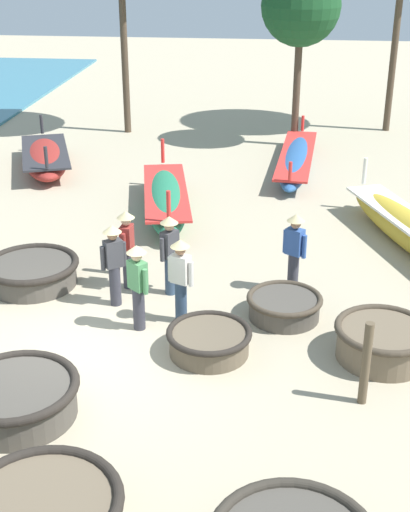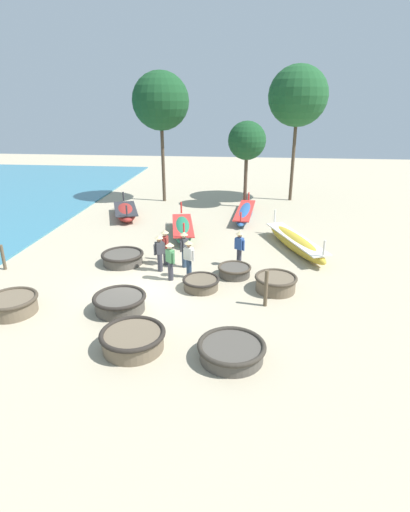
# 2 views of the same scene
# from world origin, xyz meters

# --- Properties ---
(ground_plane) EXTENTS (80.00, 80.00, 0.00)m
(ground_plane) POSITION_xyz_m (0.00, 0.00, 0.00)
(ground_plane) COLOR tan
(coracle_center) EXTENTS (1.91, 1.91, 0.60)m
(coracle_center) POSITION_xyz_m (-0.45, -1.64, 0.33)
(coracle_center) COLOR #4C473F
(coracle_center) RESTS_ON ground
(coracle_front_left) EXTENTS (1.44, 1.44, 0.45)m
(coracle_front_left) POSITION_xyz_m (3.51, 1.82, 0.25)
(coracle_front_left) COLOR #4C473F
(coracle_front_left) RESTS_ON ground
(coracle_front_right) EXTENTS (1.49, 1.49, 0.46)m
(coracle_front_right) POSITION_xyz_m (2.23, 0.41, 0.25)
(coracle_front_right) COLOR brown
(coracle_front_right) RESTS_ON ground
(coracle_far_left) EXTENTS (1.94, 1.94, 0.54)m
(coracle_far_left) POSITION_xyz_m (-1.67, 2.65, 0.29)
(coracle_far_left) COLOR #4C473F
(coracle_far_left) RESTS_ON ground
(coracle_nearest) EXTENTS (1.80, 1.80, 0.62)m
(coracle_nearest) POSITION_xyz_m (-4.19, -2.22, 0.34)
(coracle_nearest) COLOR brown
(coracle_nearest) RESTS_ON ground
(coracle_upturned) EXTENTS (2.01, 2.01, 0.52)m
(coracle_upturned) POSITION_xyz_m (3.66, -4.09, 0.28)
(coracle_upturned) COLOR #4C473F
(coracle_upturned) RESTS_ON ground
(coracle_beside_post) EXTENTS (2.00, 2.00, 0.61)m
(coracle_beside_post) POSITION_xyz_m (0.67, -3.91, 0.33)
(coracle_beside_post) COLOR brown
(coracle_beside_post) RESTS_ON ground
(coracle_far_right) EXTENTS (1.68, 1.68, 0.62)m
(coracle_far_right) POSITION_xyz_m (5.18, 0.58, 0.34)
(coracle_far_right) COLOR brown
(coracle_far_right) RESTS_ON ground
(long_boat_red_hull) EXTENTS (1.38, 5.85, 1.03)m
(long_boat_red_hull) POSITION_xyz_m (3.80, 11.13, 0.30)
(long_boat_red_hull) COLOR #285693
(long_boat_red_hull) RESTS_ON ground
(long_boat_white_hull) EXTENTS (2.64, 4.37, 1.24)m
(long_boat_white_hull) POSITION_xyz_m (-3.83, 10.29, 0.36)
(long_boat_white_hull) COLOR maroon
(long_boat_white_hull) RESTS_ON ground
(long_boat_green_hull) EXTENTS (1.94, 4.87, 1.39)m
(long_boat_green_hull) POSITION_xyz_m (0.43, 6.95, 0.40)
(long_boat_green_hull) COLOR #237551
(long_boat_green_hull) RESTS_ON ground
(long_boat_ochre_hull) EXTENTS (2.88, 5.69, 1.40)m
(long_boat_ochre_hull) POSITION_xyz_m (6.42, 5.36, 0.40)
(long_boat_ochre_hull) COLOR gold
(long_boat_ochre_hull) RESTS_ON ground
(fisherman_hauling) EXTENTS (0.36, 0.53, 1.67)m
(fisherman_hauling) POSITION_xyz_m (0.33, 2.73, 0.96)
(fisherman_hauling) COLOR #383842
(fisherman_hauling) RESTS_ON ground
(fisherman_standing_right) EXTENTS (0.45, 0.38, 1.67)m
(fisherman_standing_right) POSITION_xyz_m (0.23, 1.98, 0.96)
(fisherman_standing_right) COLOR #383842
(fisherman_standing_right) RESTS_ON ground
(fisherman_crouching) EXTENTS (0.37, 0.46, 1.67)m
(fisherman_crouching) POSITION_xyz_m (1.22, 2.55, 0.96)
(fisherman_crouching) COLOR #2D425B
(fisherman_crouching) RESTS_ON ground
(fisherman_by_coracle) EXTENTS (0.43, 0.39, 1.67)m
(fisherman_by_coracle) POSITION_xyz_m (0.87, 1.11, 0.96)
(fisherman_by_coracle) COLOR #383842
(fisherman_by_coracle) RESTS_ON ground
(fisherman_with_hat) EXTENTS (0.46, 0.37, 1.67)m
(fisherman_with_hat) POSITION_xyz_m (3.66, 2.93, 0.96)
(fisherman_with_hat) COLOR #383842
(fisherman_with_hat) RESTS_ON ground
(fisherman_standing_left) EXTENTS (0.49, 0.36, 1.67)m
(fisherman_standing_left) POSITION_xyz_m (1.59, 1.46, 0.96)
(fisherman_standing_left) COLOR #2D425B
(fisherman_standing_left) RESTS_ON ground
(mooring_post_shoreline) EXTENTS (0.14, 0.14, 1.15)m
(mooring_post_shoreline) POSITION_xyz_m (-6.70, 1.41, 0.58)
(mooring_post_shoreline) COLOR brown
(mooring_post_shoreline) RESTS_ON ground
(mooring_post_inland) EXTENTS (0.14, 0.14, 1.41)m
(mooring_post_inland) POSITION_xyz_m (4.73, -0.74, 0.70)
(mooring_post_inland) COLOR brown
(mooring_post_inland) RESTS_ON ground
(mooring_post_mid_beach) EXTENTS (0.14, 0.14, 0.92)m
(mooring_post_mid_beach) POSITION_xyz_m (-0.13, 3.35, 0.46)
(mooring_post_mid_beach) COLOR brown
(mooring_post_mid_beach) RESTS_ON ground
(tree_rightmost) EXTENTS (3.93, 3.93, 8.95)m
(tree_rightmost) POSITION_xyz_m (-2.26, 14.97, 6.97)
(tree_rightmost) COLOR #4C3D2D
(tree_rightmost) RESTS_ON ground
(tree_tall_back) EXTENTS (2.54, 2.54, 5.79)m
(tree_tall_back) POSITION_xyz_m (3.74, 13.86, 4.49)
(tree_tall_back) COLOR #4C3D2D
(tree_tall_back) RESTS_ON ground
(tree_right_mid) EXTENTS (4.11, 4.11, 9.37)m
(tree_right_mid) POSITION_xyz_m (7.12, 16.23, 7.29)
(tree_right_mid) COLOR #4C3D2D
(tree_right_mid) RESTS_ON ground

